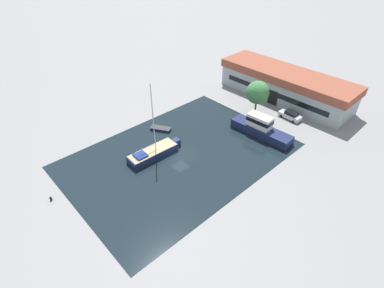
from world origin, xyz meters
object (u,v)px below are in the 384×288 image
(quay_tree_near_building, at_px, (258,93))
(parked_car, at_px, (290,115))
(small_dinghy, at_px, (161,129))
(warehouse_building, at_px, (285,85))
(sailboat_moored, at_px, (154,152))
(motor_cruiser, at_px, (261,128))

(quay_tree_near_building, distance_m, parked_car, 8.18)
(quay_tree_near_building, relative_size, small_dinghy, 1.69)
(warehouse_building, xyz_separation_m, small_dinghy, (-8.63, -29.11, -2.96))
(small_dinghy, bearing_deg, quay_tree_near_building, 124.56)
(sailboat_moored, height_order, small_dinghy, sailboat_moored)
(motor_cruiser, bearing_deg, quay_tree_near_building, 39.92)
(warehouse_building, bearing_deg, motor_cruiser, -72.00)
(quay_tree_near_building, distance_m, sailboat_moored, 25.26)
(sailboat_moored, bearing_deg, motor_cruiser, 67.66)
(sailboat_moored, bearing_deg, quay_tree_near_building, 86.05)
(warehouse_building, relative_size, quay_tree_near_building, 4.38)
(parked_car, bearing_deg, quay_tree_near_building, 118.12)
(warehouse_building, height_order, sailboat_moored, sailboat_moored)
(parked_car, distance_m, motor_cruiser, 9.39)
(sailboat_moored, distance_m, small_dinghy, 8.25)
(small_dinghy, bearing_deg, motor_cruiser, 100.33)
(motor_cruiser, xyz_separation_m, small_dinghy, (-14.23, -12.75, -1.19))
(sailboat_moored, xyz_separation_m, small_dinghy, (-5.70, 5.93, -0.50))
(quay_tree_near_building, xyz_separation_m, sailboat_moored, (-2.67, -24.82, -3.91))
(motor_cruiser, bearing_deg, small_dinghy, 128.11)
(warehouse_building, relative_size, parked_car, 6.59)
(motor_cruiser, relative_size, small_dinghy, 2.95)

